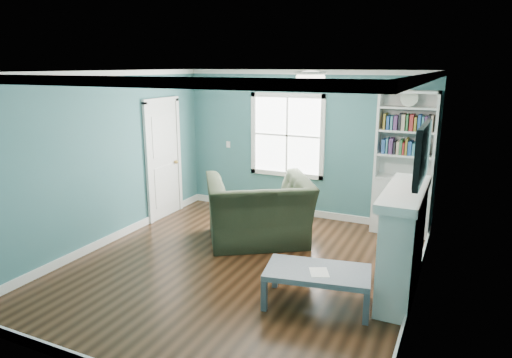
% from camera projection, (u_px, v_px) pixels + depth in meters
% --- Properties ---
extents(floor, '(5.00, 5.00, 0.00)m').
position_uv_depth(floor, '(240.00, 267.00, 6.21)').
color(floor, black).
rests_on(floor, ground).
extents(room_walls, '(5.00, 5.00, 5.00)m').
position_uv_depth(room_walls, '(239.00, 153.00, 5.82)').
color(room_walls, '#407378').
rests_on(room_walls, ground).
extents(trim, '(4.50, 5.00, 2.60)m').
position_uv_depth(trim, '(239.00, 179.00, 5.91)').
color(trim, white).
rests_on(trim, ground).
extents(window, '(1.40, 0.06, 1.50)m').
position_uv_depth(window, '(287.00, 135.00, 8.16)').
color(window, white).
rests_on(window, room_walls).
extents(bookshelf, '(0.90, 0.35, 2.31)m').
position_uv_depth(bookshelf, '(403.00, 178.00, 7.28)').
color(bookshelf, silver).
rests_on(bookshelf, ground).
extents(fireplace, '(0.44, 1.58, 1.30)m').
position_uv_depth(fireplace, '(404.00, 243.00, 5.38)').
color(fireplace, black).
rests_on(fireplace, ground).
extents(tv, '(0.06, 1.10, 0.65)m').
position_uv_depth(tv, '(423.00, 153.00, 5.06)').
color(tv, black).
rests_on(tv, fireplace).
extents(door, '(0.12, 0.98, 2.17)m').
position_uv_depth(door, '(164.00, 158.00, 8.09)').
color(door, silver).
rests_on(door, ground).
extents(ceiling_fixture, '(0.38, 0.38, 0.15)m').
position_uv_depth(ceiling_fixture, '(310.00, 76.00, 5.31)').
color(ceiling_fixture, white).
rests_on(ceiling_fixture, room_walls).
extents(light_switch, '(0.08, 0.01, 0.12)m').
position_uv_depth(light_switch, '(228.00, 144.00, 8.72)').
color(light_switch, white).
rests_on(light_switch, room_walls).
extents(recliner, '(1.84, 1.68, 1.35)m').
position_uv_depth(recliner, '(258.00, 200.00, 6.96)').
color(recliner, black).
rests_on(recliner, ground).
extents(coffee_table, '(1.27, 0.84, 0.43)m').
position_uv_depth(coffee_table, '(318.00, 274.00, 5.17)').
color(coffee_table, '#4B515B').
rests_on(coffee_table, ground).
extents(paper_sheet, '(0.29, 0.32, 0.00)m').
position_uv_depth(paper_sheet, '(319.00, 272.00, 5.09)').
color(paper_sheet, white).
rests_on(paper_sheet, coffee_table).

